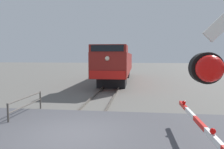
{
  "coord_description": "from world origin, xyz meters",
  "views": [
    {
      "loc": [
        2.26,
        -6.78,
        2.88
      ],
      "look_at": [
        1.03,
        3.59,
        1.94
      ],
      "focal_mm": 33.33,
      "sensor_mm": 36.0,
      "label": 1
    }
  ],
  "objects": [
    {
      "name": "ground_plane",
      "position": [
        0.0,
        0.0,
        0.0
      ],
      "size": [
        160.0,
        160.0,
        0.0
      ],
      "primitive_type": "plane",
      "color": "#605E59"
    },
    {
      "name": "rail_track_left",
      "position": [
        -0.72,
        0.0,
        0.07
      ],
      "size": [
        0.08,
        80.0,
        0.15
      ],
      "primitive_type": "cube",
      "color": "#59544C",
      "rests_on": "ground_plane"
    },
    {
      "name": "rail_track_right",
      "position": [
        0.72,
        0.0,
        0.07
      ],
      "size": [
        0.08,
        80.0,
        0.15
      ],
      "primitive_type": "cube",
      "color": "#59544C",
      "rests_on": "ground_plane"
    },
    {
      "name": "road_surface",
      "position": [
        0.0,
        0.0,
        0.08
      ],
      "size": [
        36.0,
        6.27,
        0.16
      ],
      "primitive_type": "cube",
      "color": "#47474C",
      "rests_on": "ground_plane"
    },
    {
      "name": "locomotive",
      "position": [
        0.0,
        16.94,
        1.95
      ],
      "size": [
        2.99,
        16.4,
        3.78
      ],
      "color": "black",
      "rests_on": "ground_plane"
    },
    {
      "name": "guard_railing",
      "position": [
        -2.96,
        2.42,
        0.63
      ],
      "size": [
        0.08,
        2.96,
        0.95
      ],
      "color": "#4C4742",
      "rests_on": "ground_plane"
    }
  ]
}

